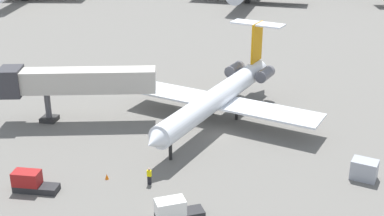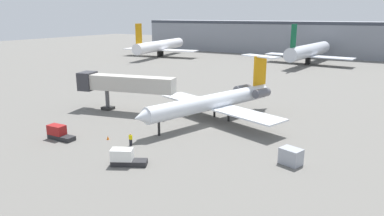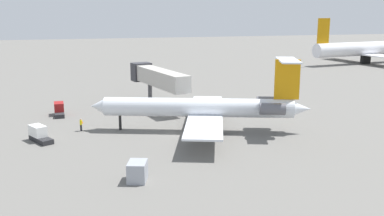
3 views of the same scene
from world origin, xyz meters
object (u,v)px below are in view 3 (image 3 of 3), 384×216
(ground_crew_marshaller, at_px, (81,125))
(baggage_tug_trailing, at_px, (39,134))
(regional_jet, at_px, (206,107))
(baggage_tug_lead, at_px, (59,110))
(traffic_cone_near, at_px, (82,121))
(cargo_container_uld, at_px, (137,171))
(jet_bridge, at_px, (156,77))
(parked_airliner_west_end, at_px, (366,49))

(ground_crew_marshaller, bearing_deg, baggage_tug_trailing, -55.58)
(regional_jet, bearing_deg, baggage_tug_lead, -127.62)
(traffic_cone_near, bearing_deg, baggage_tug_trailing, -34.36)
(regional_jet, height_order, baggage_tug_lead, regional_jet)
(cargo_container_uld, bearing_deg, traffic_cone_near, -169.15)
(jet_bridge, relative_size, baggage_tug_lead, 4.40)
(baggage_tug_lead, bearing_deg, ground_crew_marshaller, 16.42)
(baggage_tug_lead, relative_size, cargo_container_uld, 1.49)
(regional_jet, xyz_separation_m, traffic_cone_near, (-8.64, -15.78, -3.02))
(baggage_tug_lead, distance_m, baggage_tug_trailing, 13.71)
(traffic_cone_near, bearing_deg, baggage_tug_lead, -152.10)
(jet_bridge, bearing_deg, baggage_tug_trailing, -47.44)
(baggage_tug_trailing, height_order, cargo_container_uld, baggage_tug_trailing)
(traffic_cone_near, bearing_deg, regional_jet, 61.30)
(parked_airliner_west_end, bearing_deg, traffic_cone_near, -58.54)
(baggage_tug_trailing, bearing_deg, parked_airliner_west_end, 123.48)
(traffic_cone_near, height_order, parked_airliner_west_end, parked_airliner_west_end)
(jet_bridge, xyz_separation_m, ground_crew_marshaller, (12.71, -12.57, -4.02))
(ground_crew_marshaller, bearing_deg, regional_jet, 74.31)
(jet_bridge, bearing_deg, traffic_cone_near, -55.40)
(jet_bridge, xyz_separation_m, cargo_container_uld, (32.13, -7.88, -3.94))
(ground_crew_marshaller, distance_m, cargo_container_uld, 19.97)
(baggage_tug_trailing, bearing_deg, jet_bridge, 132.56)
(traffic_cone_near, xyz_separation_m, parked_airliner_west_end, (-51.26, 83.79, 4.05))
(traffic_cone_near, distance_m, parked_airliner_west_end, 98.30)
(baggage_tug_trailing, height_order, traffic_cone_near, baggage_tug_trailing)
(parked_airliner_west_end, bearing_deg, baggage_tug_lead, -62.47)
(regional_jet, bearing_deg, parked_airliner_west_end, 131.37)
(regional_jet, relative_size, ground_crew_marshaller, 16.63)
(jet_bridge, distance_m, baggage_tug_trailing, 24.23)
(jet_bridge, xyz_separation_m, baggage_tug_trailing, (16.16, -17.60, -4.04))
(baggage_tug_lead, distance_m, cargo_container_uld, 30.51)
(cargo_container_uld, height_order, traffic_cone_near, cargo_container_uld)
(regional_jet, distance_m, traffic_cone_near, 18.24)
(cargo_container_uld, bearing_deg, parked_airliner_west_end, 133.35)
(ground_crew_marshaller, height_order, cargo_container_uld, cargo_container_uld)
(baggage_tug_trailing, relative_size, traffic_cone_near, 7.61)
(regional_jet, distance_m, ground_crew_marshaller, 16.75)
(traffic_cone_near, bearing_deg, ground_crew_marshaller, -2.36)
(ground_crew_marshaller, bearing_deg, cargo_container_uld, 13.58)
(regional_jet, height_order, ground_crew_marshaller, regional_jet)
(baggage_tug_lead, height_order, baggage_tug_trailing, same)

